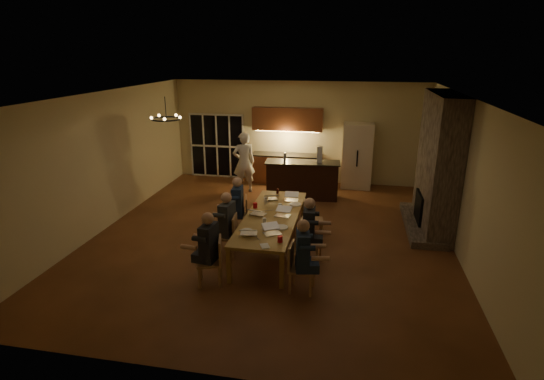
{
  "coord_description": "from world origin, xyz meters",
  "views": [
    {
      "loc": [
        1.71,
        -8.83,
        4.08
      ],
      "look_at": [
        -0.04,
        0.3,
        1.02
      ],
      "focal_mm": 28.0,
      "sensor_mm": 36.0,
      "label": 1
    }
  ],
  "objects": [
    {
      "name": "ceiling",
      "position": [
        0.0,
        0.0,
        3.22
      ],
      "size": [
        8.0,
        9.0,
        0.04
      ],
      "primitive_type": "cube",
      "color": "white",
      "rests_on": "back_wall"
    },
    {
      "name": "person_right_mid",
      "position": [
        0.98,
        -1.13,
        0.69
      ],
      "size": [
        0.63,
        0.63,
        1.38
      ],
      "primitive_type": null,
      "rotation": [
        0.0,
        0.0,
        1.62
      ],
      "color": "#252930",
      "rests_on": "ground"
    },
    {
      "name": "floor",
      "position": [
        0.0,
        0.0,
        0.0
      ],
      "size": [
        9.0,
        9.0,
        0.0
      ],
      "primitive_type": "plane",
      "color": "brown",
      "rests_on": "ground"
    },
    {
      "name": "redcup_mid",
      "position": [
        -0.32,
        -0.22,
        0.81
      ],
      "size": [
        0.09,
        0.09,
        0.12
      ],
      "primitive_type": "cylinder",
      "color": "red",
      "rests_on": "dining_table"
    },
    {
      "name": "plate_far",
      "position": [
        0.53,
        0.16,
        0.76
      ],
      "size": [
        0.28,
        0.28,
        0.02
      ],
      "primitive_type": "cylinder",
      "color": "white",
      "rests_on": "dining_table"
    },
    {
      "name": "person_left_near",
      "position": [
        -0.7,
        -2.24,
        0.69
      ],
      "size": [
        0.67,
        0.67,
        1.38
      ],
      "primitive_type": null,
      "rotation": [
        0.0,
        0.0,
        -1.7
      ],
      "color": "#252930",
      "rests_on": "ground"
    },
    {
      "name": "laptop_d",
      "position": [
        0.36,
        -0.59,
        0.86
      ],
      "size": [
        0.36,
        0.33,
        0.23
      ],
      "primitive_type": null,
      "rotation": [
        0.0,
        0.0,
        -0.15
      ],
      "color": "silver",
      "rests_on": "dining_table"
    },
    {
      "name": "person_left_mid",
      "position": [
        -0.7,
        -1.11,
        0.69
      ],
      "size": [
        0.67,
        0.67,
        1.38
      ],
      "primitive_type": null,
      "rotation": [
        0.0,
        0.0,
        -1.7
      ],
      "color": "#32383C",
      "rests_on": "ground"
    },
    {
      "name": "back_wall",
      "position": [
        0.0,
        4.52,
        1.6
      ],
      "size": [
        8.0,
        0.04,
        3.2
      ],
      "primitive_type": "cube",
      "color": "beige",
      "rests_on": "ground"
    },
    {
      "name": "laptop_a",
      "position": [
        -0.12,
        -1.62,
        0.86
      ],
      "size": [
        0.36,
        0.33,
        0.23
      ],
      "primitive_type": null,
      "rotation": [
        0.0,
        0.0,
        3.3
      ],
      "color": "silver",
      "rests_on": "dining_table"
    },
    {
      "name": "chair_right_mid",
      "position": [
        1.01,
        -1.1,
        0.45
      ],
      "size": [
        0.49,
        0.49,
        0.89
      ],
      "primitive_type": null,
      "rotation": [
        0.0,
        0.0,
        1.45
      ],
      "color": "#A77D53",
      "rests_on": "ground"
    },
    {
      "name": "chair_right_near",
      "position": [
        0.98,
        -2.2,
        0.45
      ],
      "size": [
        0.47,
        0.47,
        0.89
      ],
      "primitive_type": null,
      "rotation": [
        0.0,
        0.0,
        1.51
      ],
      "color": "#A77D53",
      "rests_on": "ground"
    },
    {
      "name": "person_left_far",
      "position": [
        -0.77,
        -0.04,
        0.69
      ],
      "size": [
        0.67,
        0.67,
        1.38
      ],
      "primitive_type": null,
      "rotation": [
        0.0,
        0.0,
        -1.44
      ],
      "color": "#1F314D",
      "rests_on": "ground"
    },
    {
      "name": "mug_back",
      "position": [
        -0.16,
        0.25,
        0.8
      ],
      "size": [
        0.08,
        0.08,
        0.1
      ],
      "primitive_type": "cylinder",
      "color": "white",
      "rests_on": "dining_table"
    },
    {
      "name": "chair_left_far",
      "position": [
        -0.79,
        0.04,
        0.45
      ],
      "size": [
        0.54,
        0.54,
        0.89
      ],
      "primitive_type": null,
      "rotation": [
        0.0,
        0.0,
        -1.31
      ],
      "color": "#A77D53",
      "rests_on": "ground"
    },
    {
      "name": "kitchenette",
      "position": [
        -0.3,
        4.2,
        1.2
      ],
      "size": [
        2.24,
        0.68,
        2.4
      ],
      "primitive_type": null,
      "color": "brown",
      "rests_on": "ground"
    },
    {
      "name": "standing_person",
      "position": [
        -1.41,
        3.04,
        0.91
      ],
      "size": [
        0.79,
        0.68,
        1.83
      ],
      "primitive_type": "imported",
      "rotation": [
        0.0,
        0.0,
        3.57
      ],
      "color": "white",
      "rests_on": "ground"
    },
    {
      "name": "plate_left",
      "position": [
        -0.19,
        -1.5,
        0.76
      ],
      "size": [
        0.24,
        0.24,
        0.02
      ],
      "primitive_type": "cylinder",
      "color": "white",
      "rests_on": "dining_table"
    },
    {
      "name": "chair_left_near",
      "position": [
        -0.7,
        -2.27,
        0.45
      ],
      "size": [
        0.54,
        0.54,
        0.89
      ],
      "primitive_type": null,
      "rotation": [
        0.0,
        0.0,
        -1.3
      ],
      "color": "#A77D53",
      "rests_on": "ground"
    },
    {
      "name": "bar_island",
      "position": [
        0.37,
        2.8,
        0.54
      ],
      "size": [
        2.16,
        0.83,
        1.08
      ],
      "primitive_type": "cube",
      "rotation": [
        0.0,
        0.0,
        0.07
      ],
      "color": "black",
      "rests_on": "ground"
    },
    {
      "name": "mug_mid",
      "position": [
        0.23,
        -0.12,
        0.8
      ],
      "size": [
        0.08,
        0.08,
        0.1
      ],
      "primitive_type": "cylinder",
      "color": "white",
      "rests_on": "dining_table"
    },
    {
      "name": "right_wall",
      "position": [
        4.02,
        0.0,
        1.6
      ],
      "size": [
        0.04,
        9.0,
        3.2
      ],
      "primitive_type": "cube",
      "color": "beige",
      "rests_on": "ground"
    },
    {
      "name": "bar_blender",
      "position": [
        0.85,
        2.83,
        1.31
      ],
      "size": [
        0.14,
        0.14,
        0.45
      ],
      "primitive_type": "cube",
      "rotation": [
        0.0,
        0.0,
        -0.0
      ],
      "color": "silver",
      "rests_on": "bar_island"
    },
    {
      "name": "redcup_near",
      "position": [
        0.53,
        -1.87,
        0.81
      ],
      "size": [
        0.09,
        0.09,
        0.12
      ],
      "primitive_type": "cylinder",
      "color": "red",
      "rests_on": "dining_table"
    },
    {
      "name": "refrigerator",
      "position": [
        1.9,
        4.15,
        1.0
      ],
      "size": [
        0.9,
        0.68,
        2.0
      ],
      "primitive_type": "cube",
      "color": "beige",
      "rests_on": "ground"
    },
    {
      "name": "chair_right_far",
      "position": [
        0.96,
        0.05,
        0.45
      ],
      "size": [
        0.5,
        0.5,
        0.89
      ],
      "primitive_type": null,
      "rotation": [
        0.0,
        0.0,
        1.72
      ],
      "color": "#A77D53",
      "rests_on": "ground"
    },
    {
      "name": "chandelier",
      "position": [
        -2.05,
        -0.7,
        2.75
      ],
      "size": [
        0.63,
        0.63,
        0.03
      ],
      "primitive_type": "torus",
      "color": "black",
      "rests_on": "ceiling"
    },
    {
      "name": "laptop_b",
      "position": [
        0.32,
        -1.53,
        0.86
      ],
      "size": [
        0.42,
        0.4,
        0.23
      ],
      "primitive_type": null,
      "rotation": [
        0.0,
        0.0,
        0.53
      ],
      "color": "silver",
      "rests_on": "dining_table"
    },
    {
      "name": "fireplace",
      "position": [
        3.7,
        1.2,
        1.6
      ],
      "size": [
        0.58,
        2.5,
        3.2
      ],
      "primitive_type": "cube",
      "color": "#726459",
      "rests_on": "ground"
    },
    {
      "name": "plate_near",
      "position": [
        0.44,
        -1.21,
        0.76
      ],
      "size": [
        0.27,
        0.27,
        0.02
      ],
      "primitive_type": "cylinder",
      "color": "white",
      "rests_on": "dining_table"
    },
    {
      "name": "can_silver",
      "position": [
        0.14,
        -1.38,
        0.81
      ],
      "size": [
        0.06,
        0.06,
        0.12
      ],
      "primitive_type": "cylinder",
      "color": "#B2B2B7",
      "rests_on": "dining_table"
    },
    {
      "name": "can_cola",
      "position": [
        -0.01,
        0.87,
        0.81
      ],
      "size": [
        0.06,
        0.06,
        0.12
      ],
      "primitive_type": "cylinder",
      "color": "#3F0F0C",
      "rests_on": "dining_table"
    },
    {
      "name": "laptop_e",
      "position": [
        -0.09,
        0.41,
        0.86
      ],
      "size": [
        0.39,
        0.36,
        0.23
      ],
      "primitive_type": null,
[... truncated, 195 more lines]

